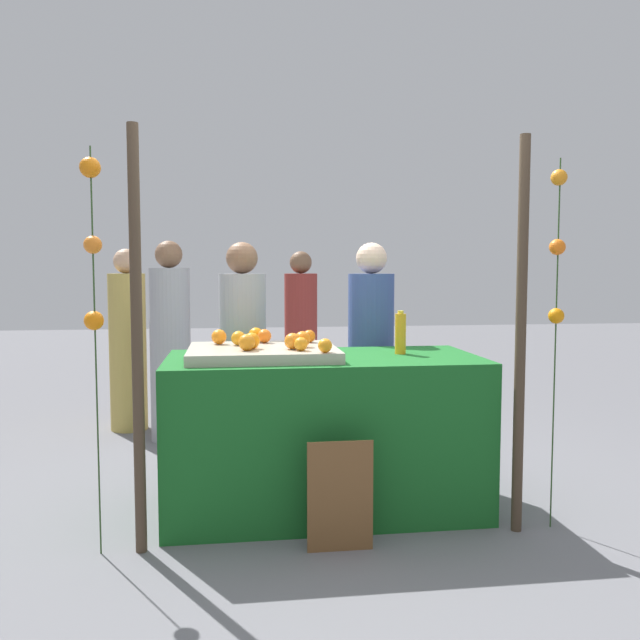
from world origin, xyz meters
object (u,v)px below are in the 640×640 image
orange_0 (252,341)px  vendor_right (371,365)px  vendor_left (243,367)px  chalkboard_sign (340,497)px  juice_bottle (400,333)px  stall_counter (323,432)px  orange_1 (264,336)px

orange_0 → vendor_right: bearing=42.8°
vendor_left → chalkboard_sign: bearing=-71.1°
juice_bottle → vendor_left: size_ratio=0.16×
stall_counter → orange_1: size_ratio=21.61×
stall_counter → vendor_right: bearing=58.5°
orange_1 → vendor_left: vendor_left is taller
orange_0 → vendor_right: 1.18m
vendor_left → vendor_right: size_ratio=1.00×
orange_1 → stall_counter: bearing=-32.5°
stall_counter → juice_bottle: size_ratio=6.98×
juice_bottle → chalkboard_sign: bearing=-126.1°
orange_1 → vendor_right: vendor_right is taller
stall_counter → chalkboard_sign: bearing=-90.1°
orange_1 → chalkboard_sign: (0.33, -0.80, -0.73)m
vendor_left → vendor_right: 0.89m
orange_1 → chalkboard_sign: size_ratio=0.15×
stall_counter → chalkboard_sign: (-0.00, -0.59, -0.18)m
orange_1 → vendor_right: bearing=32.9°
stall_counter → chalkboard_sign: stall_counter is taller
orange_1 → juice_bottle: 0.82m
juice_bottle → vendor_left: vendor_left is taller
vendor_right → orange_1: bearing=-147.1°
chalkboard_sign → vendor_right: (0.43, 1.30, 0.47)m
orange_1 → chalkboard_sign: orange_1 is taller
chalkboard_sign → vendor_right: size_ratio=0.36×
orange_0 → juice_bottle: (0.89, 0.13, 0.02)m
stall_counter → orange_1: orange_1 is taller
orange_0 → juice_bottle: 0.90m
chalkboard_sign → vendor_left: 1.47m
juice_bottle → vendor_right: vendor_right is taller
stall_counter → orange_0: bearing=-169.2°
orange_0 → chalkboard_sign: orange_0 is taller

